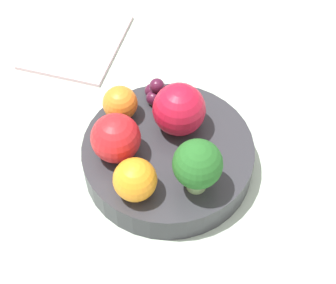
# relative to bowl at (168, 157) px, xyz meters

# --- Properties ---
(ground_plane) EXTENTS (6.00, 6.00, 0.00)m
(ground_plane) POSITION_rel_bowl_xyz_m (0.00, 0.00, -0.04)
(ground_plane) COLOR gray
(table_surface) EXTENTS (1.20, 1.20, 0.02)m
(table_surface) POSITION_rel_bowl_xyz_m (0.00, 0.00, -0.03)
(table_surface) COLOR #B2C6B2
(table_surface) RESTS_ON ground_plane
(bowl) EXTENTS (0.21, 0.21, 0.04)m
(bowl) POSITION_rel_bowl_xyz_m (0.00, 0.00, 0.00)
(bowl) COLOR #2D2D33
(bowl) RESTS_ON table_surface
(broccoli) EXTENTS (0.05, 0.05, 0.07)m
(broccoli) POSITION_rel_bowl_xyz_m (-0.05, 0.04, 0.06)
(broccoli) COLOR #99C17A
(broccoli) RESTS_ON bowl
(apple_red) EXTENTS (0.06, 0.06, 0.06)m
(apple_red) POSITION_rel_bowl_xyz_m (-0.00, -0.03, 0.05)
(apple_red) COLOR #B7142D
(apple_red) RESTS_ON bowl
(apple_green) EXTENTS (0.06, 0.06, 0.06)m
(apple_green) POSITION_rel_bowl_xyz_m (0.05, 0.03, 0.05)
(apple_green) COLOR red
(apple_green) RESTS_ON bowl
(orange_front) EXTENTS (0.04, 0.04, 0.04)m
(orange_front) POSITION_rel_bowl_xyz_m (0.07, -0.02, 0.04)
(orange_front) COLOR orange
(orange_front) RESTS_ON bowl
(orange_back) EXTENTS (0.05, 0.05, 0.05)m
(orange_back) POSITION_rel_bowl_xyz_m (0.01, 0.07, 0.04)
(orange_back) COLOR orange
(orange_back) RESTS_ON bowl
(grape_cluster) EXTENTS (0.03, 0.04, 0.03)m
(grape_cluster) POSITION_rel_bowl_xyz_m (0.04, -0.07, 0.03)
(grape_cluster) COLOR #47142D
(grape_cluster) RESTS_ON bowl
(napkin) EXTENTS (0.14, 0.16, 0.01)m
(napkin) POSITION_rel_bowl_xyz_m (0.21, -0.15, -0.02)
(napkin) COLOR beige
(napkin) RESTS_ON table_surface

